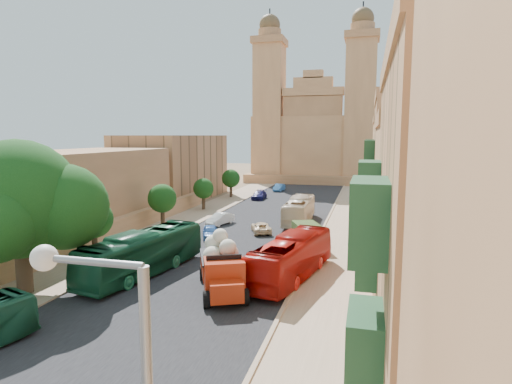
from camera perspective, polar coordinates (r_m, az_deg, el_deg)
The scene contains 32 objects.
ground at distance 23.34m, azimuth -17.35°, elevation -18.15°, with size 260.00×260.00×0.00m, color brown.
road_surface at distance 50.06m, azimuth 1.17°, elevation -3.95°, with size 14.00×140.00×0.01m, color black.
sidewalk_east at distance 48.76m, azimuth 12.12°, elevation -4.43°, with size 5.00×140.00×0.01m, color tan.
sidewalk_west at distance 53.05m, azimuth -8.88°, elevation -3.39°, with size 5.00×140.00×0.01m, color tan.
kerb_east at distance 48.92m, azimuth 9.19°, elevation -4.26°, with size 0.25×140.00×0.12m, color tan.
kerb_west at distance 52.10m, azimuth -6.35°, elevation -3.48°, with size 0.25×140.00×0.12m, color tan.
townhouse_a at distance 15.76m, azimuth 30.96°, elevation -6.68°, with size 9.00×14.00×16.40m.
townhouse_b at distance 29.35m, azimuth 23.30°, elevation -1.56°, with size 9.00×14.00×14.90m.
townhouse_c at distance 43.03m, azimuth 20.68°, elevation 2.96°, with size 9.00×14.00×17.40m.
townhouse_d at distance 56.99m, azimuth 19.22°, elevation 3.28°, with size 9.00×14.00×15.90m.
west_wall at distance 45.59m, azimuth -17.43°, elevation -4.30°, with size 1.00×40.00×1.80m, color #B27C50.
west_building_low at distance 46.65m, azimuth -24.63°, elevation -0.27°, with size 10.00×28.00×8.40m, color #9D6C44.
west_building_mid at distance 68.55m, azimuth -10.81°, elevation 3.25°, with size 10.00×22.00×10.00m, color tan.
church at distance 96.98m, azimuth 7.99°, elevation 7.20°, with size 28.00×22.50×36.30m.
ficus_tree at distance 30.41m, azimuth -28.90°, elevation -1.33°, with size 9.80×9.02×9.80m.
street_tree_a at distance 37.27m, azimuth -20.83°, elevation -3.43°, with size 3.12×3.12×4.80m.
street_tree_b at distance 47.39m, azimuth -12.41°, elevation -0.87°, with size 3.11×3.11×4.78m.
street_tree_c at distance 58.27m, azimuth -7.03°, elevation 0.44°, with size 2.76×2.76×4.24m.
street_tree_d at distance 69.46m, azimuth -3.37°, elevation 1.80°, with size 2.96×2.96×4.55m.
red_truck at distance 27.84m, azimuth -4.57°, elevation -9.75°, with size 4.93×7.04×3.91m.
olive_pickup at distance 39.07m, azimuth 7.04°, elevation -5.86°, with size 3.79×5.22×1.98m.
bus_green_north at distance 32.16m, azimuth -14.79°, elevation -7.85°, with size 2.67×11.40×3.18m, color #154F30.
bus_red_east at distance 30.40m, azimuth 4.76°, elevation -8.67°, with size 2.53×10.82×3.01m, color #AB1009.
bus_cream_east at distance 49.31m, azimuth 5.78°, elevation -2.44°, with size 2.46×10.50×2.92m, color beige.
car_blue_a at distance 42.20m, azimuth -6.10°, elevation -5.31°, with size 1.48×3.69×1.26m, color #3163AE.
car_white_a at distance 48.42m, azimuth -4.80°, elevation -3.60°, with size 1.37×3.92×1.29m, color white.
car_cream at distance 44.27m, azimuth 0.69°, elevation -4.76°, with size 1.81×3.93×1.09m, color beige.
car_dkblue at distance 67.43m, azimuth 0.43°, elevation -0.41°, with size 1.83×4.51×1.31m, color #151653.
car_white_b at distance 54.10m, azimuth 5.37°, elevation -2.44°, with size 1.49×3.70×1.26m, color white.
car_blue_b at distance 77.33m, azimuth 3.11°, elevation 0.61°, with size 1.38×3.95×1.30m, color #3F80CB.
pedestrian_a at distance 33.94m, azimuth 13.50°, elevation -8.40°, with size 0.57×0.37×1.56m, color #2A282B.
pedestrian_c at distance 36.13m, azimuth 12.89°, elevation -7.45°, with size 0.88×0.37×1.51m, color #39393D.
Camera 1 is at (11.49, -17.69, 9.99)m, focal length 30.00 mm.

